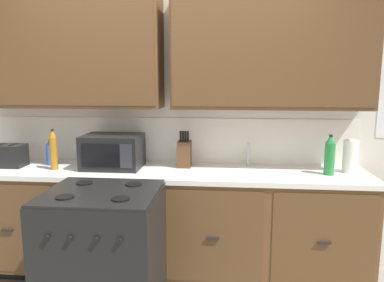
{
  "coord_description": "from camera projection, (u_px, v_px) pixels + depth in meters",
  "views": [
    {
      "loc": [
        0.5,
        -2.61,
        1.67
      ],
      "look_at": [
        0.22,
        0.27,
        1.19
      ],
      "focal_mm": 34.26,
      "sensor_mm": 36.0,
      "label": 1
    }
  ],
  "objects": [
    {
      "name": "wall_unit",
      "position": [
        169.0,
        78.0,
        3.09
      ],
      "size": [
        4.46,
        0.4,
        2.54
      ],
      "color": "silver",
      "rests_on": "ground_plane"
    },
    {
      "name": "bottle_blue",
      "position": [
        51.0,
        152.0,
        3.19
      ],
      "size": [
        0.08,
        0.08,
        0.22
      ],
      "color": "blue",
      "rests_on": "counter_run"
    },
    {
      "name": "counter_run",
      "position": [
        166.0,
        222.0,
        3.1
      ],
      "size": [
        3.29,
        0.64,
        0.94
      ],
      "color": "black",
      "rests_on": "ground_plane"
    },
    {
      "name": "sink_faucet",
      "position": [
        248.0,
        154.0,
        3.15
      ],
      "size": [
        0.02,
        0.02,
        0.2
      ],
      "primitive_type": "cylinder",
      "color": "#B2B5BA",
      "rests_on": "counter_run"
    },
    {
      "name": "microwave",
      "position": [
        113.0,
        151.0,
        3.08
      ],
      "size": [
        0.48,
        0.37,
        0.28
      ],
      "color": "black",
      "rests_on": "counter_run"
    },
    {
      "name": "bottle_amber",
      "position": [
        53.0,
        150.0,
        3.01
      ],
      "size": [
        0.06,
        0.06,
        0.34
      ],
      "color": "#9E6619",
      "rests_on": "counter_run"
    },
    {
      "name": "knife_block",
      "position": [
        184.0,
        153.0,
        3.11
      ],
      "size": [
        0.11,
        0.14,
        0.31
      ],
      "color": "#52361E",
      "rests_on": "counter_run"
    },
    {
      "name": "stove_range",
      "position": [
        104.0,
        257.0,
        2.51
      ],
      "size": [
        0.76,
        0.68,
        0.95
      ],
      "color": "black",
      "rests_on": "ground_plane"
    },
    {
      "name": "toaster",
      "position": [
        8.0,
        156.0,
        3.12
      ],
      "size": [
        0.28,
        0.18,
        0.19
      ],
      "color": "black",
      "rests_on": "counter_run"
    },
    {
      "name": "paper_towel_roll",
      "position": [
        350.0,
        156.0,
        2.92
      ],
      "size": [
        0.12,
        0.12,
        0.26
      ],
      "primitive_type": "cylinder",
      "color": "white",
      "rests_on": "counter_run"
    },
    {
      "name": "bottle_green",
      "position": [
        330.0,
        155.0,
        2.85
      ],
      "size": [
        0.08,
        0.08,
        0.32
      ],
      "color": "#237A38",
      "rests_on": "counter_run"
    }
  ]
}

